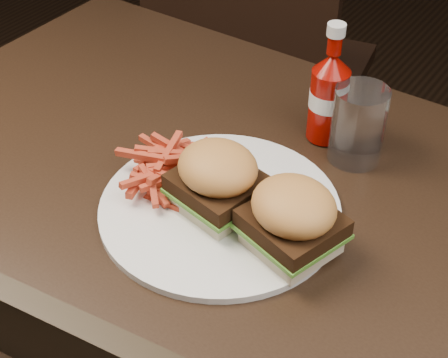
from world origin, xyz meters
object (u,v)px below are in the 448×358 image
Objects in this scene: ketchup_bottle at (328,105)px; plate at (220,208)px; dining_table at (230,214)px; chair_far at (266,76)px; tumbler at (358,127)px.

plate is at bearing -98.79° from ketchup_bottle.
plate is 2.86× the size of ketchup_bottle.
dining_table is 2.51× the size of chair_far.
plate is 2.66× the size of tumbler.
plate is (0.41, -0.79, 0.33)m from chair_far.
chair_far is 0.95m from plate.
ketchup_bottle and tumbler have the same top height.
plate reaches higher than dining_table.
chair_far is 1.46× the size of plate.
plate is at bearing -114.25° from tumbler.
ketchup_bottle is (0.44, -0.56, 0.38)m from chair_far.
ketchup_bottle reaches higher than dining_table.
ketchup_bottle is at bearing 161.60° from tumbler.
chair_far is 3.89× the size of tumbler.
chair_far is 0.81m from ketchup_bottle.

